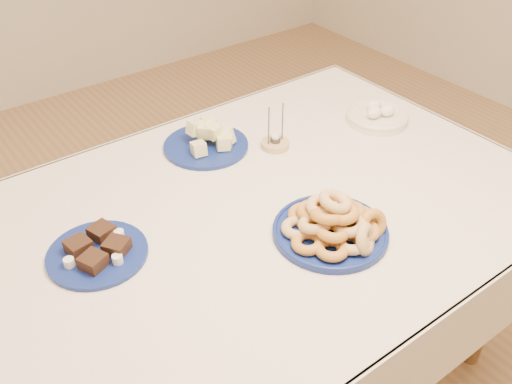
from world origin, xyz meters
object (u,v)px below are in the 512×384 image
donut_platter (333,224)px  melon_plate (209,140)px  candle_holder (275,143)px  egg_bowl (377,116)px  brownie_plate (98,251)px  dining_table (245,243)px

donut_platter → melon_plate: 0.54m
candle_holder → egg_bowl: size_ratio=0.66×
donut_platter → egg_bowl: (0.52, 0.34, -0.01)m
melon_plate → brownie_plate: melon_plate is taller
melon_plate → egg_bowl: bearing=-20.6°
donut_platter → melon_plate: bearing=92.2°
donut_platter → brownie_plate: (-0.51, 0.29, -0.02)m
candle_holder → egg_bowl: bearing=-12.0°
dining_table → donut_platter: bearing=-58.7°
donut_platter → melon_plate: (-0.02, 0.54, -0.01)m
dining_table → brownie_plate: (-0.38, 0.08, 0.12)m
melon_plate → brownie_plate: size_ratio=1.07×
brownie_plate → egg_bowl: (1.03, 0.05, 0.01)m
melon_plate → candle_holder: (0.17, -0.12, -0.01)m
dining_table → candle_holder: (0.27, 0.21, 0.12)m
dining_table → donut_platter: 0.28m
dining_table → melon_plate: 0.38m
dining_table → egg_bowl: size_ratio=7.61×
donut_platter → brownie_plate: size_ratio=1.19×
dining_table → melon_plate: (0.10, 0.34, 0.13)m
donut_platter → melon_plate: size_ratio=1.11×
candle_holder → egg_bowl: candle_holder is taller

